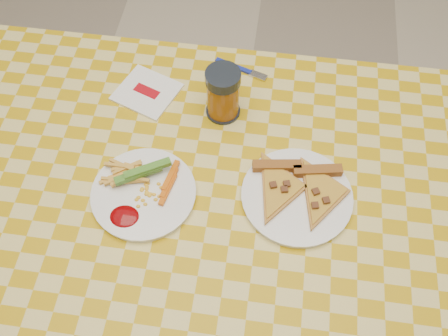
{
  "coord_description": "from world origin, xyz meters",
  "views": [
    {
      "loc": [
        0.1,
        -0.5,
        1.69
      ],
      "look_at": [
        0.02,
        0.06,
        0.78
      ],
      "focal_mm": 40.0,
      "sensor_mm": 36.0,
      "label": 1
    }
  ],
  "objects_px": {
    "table": "(212,213)",
    "drink_glass": "(223,94)",
    "plate_left": "(144,194)",
    "plate_right": "(297,197)"
  },
  "relations": [
    {
      "from": "table",
      "to": "plate_right",
      "type": "relative_size",
      "value": 5.55
    },
    {
      "from": "table",
      "to": "plate_left",
      "type": "xyz_separation_m",
      "value": [
        -0.14,
        -0.02,
        0.08
      ]
    },
    {
      "from": "plate_left",
      "to": "drink_glass",
      "type": "height_order",
      "value": "drink_glass"
    },
    {
      "from": "plate_left",
      "to": "plate_right",
      "type": "distance_m",
      "value": 0.32
    },
    {
      "from": "plate_left",
      "to": "drink_glass",
      "type": "distance_m",
      "value": 0.29
    },
    {
      "from": "table",
      "to": "drink_glass",
      "type": "relative_size",
      "value": 9.77
    },
    {
      "from": "table",
      "to": "plate_right",
      "type": "xyz_separation_m",
      "value": [
        0.18,
        0.02,
        0.08
      ]
    },
    {
      "from": "plate_right",
      "to": "drink_glass",
      "type": "relative_size",
      "value": 1.76
    },
    {
      "from": "drink_glass",
      "to": "plate_right",
      "type": "bearing_deg",
      "value": -48.27
    },
    {
      "from": "table",
      "to": "plate_left",
      "type": "relative_size",
      "value": 5.88
    }
  ]
}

